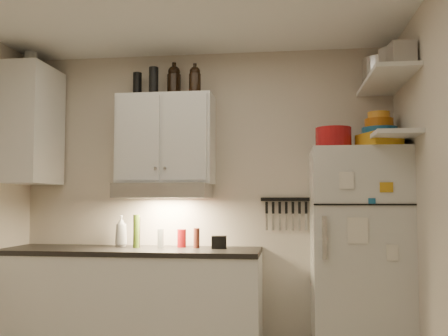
# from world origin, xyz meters

# --- Properties ---
(back_wall) EXTENTS (3.20, 0.02, 2.60)m
(back_wall) POSITION_xyz_m (0.00, 1.51, 1.30)
(back_wall) COLOR beige
(back_wall) RESTS_ON ground
(base_cabinet) EXTENTS (2.10, 0.60, 0.88)m
(base_cabinet) POSITION_xyz_m (-0.55, 1.20, 0.44)
(base_cabinet) COLOR white
(base_cabinet) RESTS_ON floor
(countertop) EXTENTS (2.10, 0.62, 0.04)m
(countertop) POSITION_xyz_m (-0.55, 1.20, 0.90)
(countertop) COLOR black
(countertop) RESTS_ON base_cabinet
(upper_cabinet) EXTENTS (0.80, 0.33, 0.75)m
(upper_cabinet) POSITION_xyz_m (-0.30, 1.33, 1.83)
(upper_cabinet) COLOR white
(upper_cabinet) RESTS_ON back_wall
(side_cabinet) EXTENTS (0.33, 0.55, 1.00)m
(side_cabinet) POSITION_xyz_m (-1.44, 1.20, 1.95)
(side_cabinet) COLOR white
(side_cabinet) RESTS_ON left_wall
(range_hood) EXTENTS (0.76, 0.46, 0.12)m
(range_hood) POSITION_xyz_m (-0.30, 1.27, 1.39)
(range_hood) COLOR silver
(range_hood) RESTS_ON back_wall
(fridge) EXTENTS (0.70, 0.68, 1.70)m
(fridge) POSITION_xyz_m (1.25, 1.16, 0.85)
(fridge) COLOR silver
(fridge) RESTS_ON floor
(shelf_hi) EXTENTS (0.30, 0.95, 0.03)m
(shelf_hi) POSITION_xyz_m (1.45, 1.02, 2.20)
(shelf_hi) COLOR white
(shelf_hi) RESTS_ON right_wall
(shelf_lo) EXTENTS (0.30, 0.95, 0.03)m
(shelf_lo) POSITION_xyz_m (1.45, 1.02, 1.76)
(shelf_lo) COLOR white
(shelf_lo) RESTS_ON right_wall
(knife_strip) EXTENTS (0.42, 0.02, 0.03)m
(knife_strip) POSITION_xyz_m (0.70, 1.49, 1.32)
(knife_strip) COLOR black
(knife_strip) RESTS_ON back_wall
(dutch_oven) EXTENTS (0.32, 0.32, 0.15)m
(dutch_oven) POSITION_xyz_m (1.06, 1.03, 1.78)
(dutch_oven) COLOR maroon
(dutch_oven) RESTS_ON fridge
(book_stack) EXTENTS (0.32, 0.35, 0.10)m
(book_stack) POSITION_xyz_m (1.38, 0.95, 1.75)
(book_stack) COLOR #C68E18
(book_stack) RESTS_ON fridge
(spice_jar) EXTENTS (0.08, 0.08, 0.10)m
(spice_jar) POSITION_xyz_m (1.26, 1.12, 1.75)
(spice_jar) COLOR silver
(spice_jar) RESTS_ON fridge
(stock_pot) EXTENTS (0.38, 0.38, 0.22)m
(stock_pot) POSITION_xyz_m (1.47, 1.27, 2.32)
(stock_pot) COLOR silver
(stock_pot) RESTS_ON shelf_hi
(tin_a) EXTENTS (0.26, 0.25, 0.20)m
(tin_a) POSITION_xyz_m (1.52, 0.92, 2.32)
(tin_a) COLOR #AAAAAD
(tin_a) RESTS_ON shelf_hi
(tin_b) EXTENTS (0.18, 0.18, 0.16)m
(tin_b) POSITION_xyz_m (1.50, 0.70, 2.30)
(tin_b) COLOR #AAAAAD
(tin_b) RESTS_ON shelf_hi
(bowl_teal) EXTENTS (0.28, 0.28, 0.11)m
(bowl_teal) POSITION_xyz_m (1.44, 1.28, 1.83)
(bowl_teal) COLOR #185A88
(bowl_teal) RESTS_ON shelf_lo
(bowl_orange) EXTENTS (0.22, 0.22, 0.07)m
(bowl_orange) POSITION_xyz_m (1.44, 1.26, 1.92)
(bowl_orange) COLOR #BB5F11
(bowl_orange) RESTS_ON bowl_teal
(bowl_yellow) EXTENTS (0.17, 0.17, 0.06)m
(bowl_yellow) POSITION_xyz_m (1.44, 1.26, 1.98)
(bowl_yellow) COLOR orange
(bowl_yellow) RESTS_ON bowl_orange
(plates) EXTENTS (0.22, 0.22, 0.05)m
(plates) POSITION_xyz_m (1.48, 1.02, 1.80)
(plates) COLOR #185A88
(plates) RESTS_ON shelf_lo
(growler_a) EXTENTS (0.12, 0.12, 0.28)m
(growler_a) POSITION_xyz_m (-0.25, 1.39, 2.34)
(growler_a) COLOR black
(growler_a) RESTS_ON upper_cabinet
(growler_b) EXTENTS (0.11, 0.11, 0.23)m
(growler_b) POSITION_xyz_m (-0.04, 1.27, 2.32)
(growler_b) COLOR black
(growler_b) RESTS_ON upper_cabinet
(thermos_a) EXTENTS (0.08, 0.08, 0.23)m
(thermos_a) POSITION_xyz_m (-0.39, 1.26, 2.31)
(thermos_a) COLOR black
(thermos_a) RESTS_ON upper_cabinet
(thermos_b) EXTENTS (0.09, 0.09, 0.22)m
(thermos_b) POSITION_xyz_m (-0.57, 1.37, 2.31)
(thermos_b) COLOR black
(thermos_b) RESTS_ON upper_cabinet
(side_jar) EXTENTS (0.13, 0.13, 0.14)m
(side_jar) POSITION_xyz_m (-1.49, 1.23, 2.52)
(side_jar) COLOR silver
(side_jar) RESTS_ON side_cabinet
(soap_bottle) EXTENTS (0.13, 0.13, 0.29)m
(soap_bottle) POSITION_xyz_m (-0.69, 1.35, 1.07)
(soap_bottle) COLOR white
(soap_bottle) RESTS_ON countertop
(pepper_mill) EXTENTS (0.06, 0.06, 0.16)m
(pepper_mill) POSITION_xyz_m (-0.03, 1.29, 1.00)
(pepper_mill) COLOR maroon
(pepper_mill) RESTS_ON countertop
(oil_bottle) EXTENTS (0.07, 0.07, 0.27)m
(oil_bottle) POSITION_xyz_m (-0.53, 1.25, 1.06)
(oil_bottle) COLOR #425E17
(oil_bottle) RESTS_ON countertop
(vinegar_bottle) EXTENTS (0.06, 0.06, 0.25)m
(vinegar_bottle) POSITION_xyz_m (-0.53, 1.28, 1.05)
(vinegar_bottle) COLOR black
(vinegar_bottle) RESTS_ON countertop
(clear_bottle) EXTENTS (0.07, 0.07, 0.16)m
(clear_bottle) POSITION_xyz_m (-0.32, 1.26, 1.00)
(clear_bottle) COLOR silver
(clear_bottle) RESTS_ON countertop
(red_jar) EXTENTS (0.09, 0.09, 0.15)m
(red_jar) POSITION_xyz_m (-0.16, 1.34, 1.00)
(red_jar) COLOR maroon
(red_jar) RESTS_ON countertop
(caddy) EXTENTS (0.13, 0.10, 0.10)m
(caddy) POSITION_xyz_m (0.16, 1.27, 0.97)
(caddy) COLOR black
(caddy) RESTS_ON countertop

